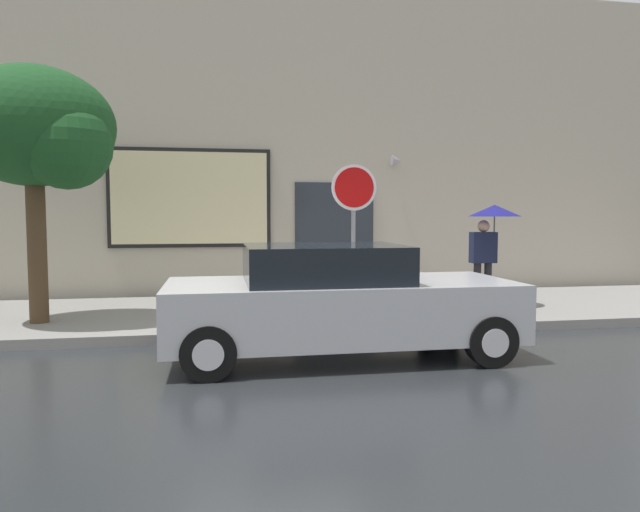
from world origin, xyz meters
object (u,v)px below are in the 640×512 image
Objects in this scene: stop_sign at (354,210)px; street_tree at (40,132)px; pedestrian_with_umbrella at (491,226)px; parked_car at (338,302)px; fire_hydrant at (219,301)px.

street_tree is at bearing 175.22° from stop_sign.
street_tree is 1.59× the size of stop_sign.
pedestrian_with_umbrella is at bearing 15.63° from stop_sign.
parked_car is 5.82× the size of fire_hydrant.
street_tree is 5.10m from stop_sign.
stop_sign is (2.22, 0.28, 1.42)m from fire_hydrant.
pedestrian_with_umbrella reaches higher than fire_hydrant.
pedestrian_with_umbrella is 0.47× the size of street_tree.
parked_car is at bearing -28.90° from street_tree.
parked_car is at bearing -142.15° from pedestrian_with_umbrella.
parked_car is 2.39m from stop_sign.
parked_car is at bearing -47.23° from fire_hydrant.
street_tree reaches higher than pedestrian_with_umbrella.
parked_car is 1.12× the size of street_tree.
street_tree is at bearing 151.10° from parked_car.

